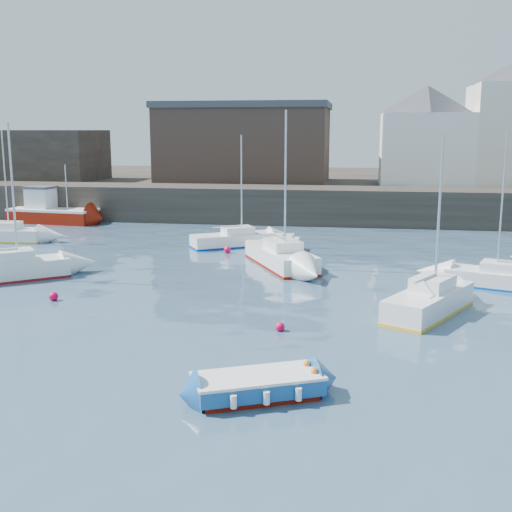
# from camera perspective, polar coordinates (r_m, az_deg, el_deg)

# --- Properties ---
(water) EXTENTS (220.00, 220.00, 0.00)m
(water) POSITION_cam_1_polar(r_m,az_deg,el_deg) (21.72, -5.04, -9.97)
(water) COLOR #2D4760
(water) RESTS_ON ground
(quay_wall) EXTENTS (90.00, 5.00, 3.00)m
(quay_wall) POSITION_cam_1_polar(r_m,az_deg,el_deg) (55.22, 3.75, 4.56)
(quay_wall) COLOR #28231E
(quay_wall) RESTS_ON ground
(land_strip) EXTENTS (90.00, 32.00, 2.80)m
(land_strip) POSITION_cam_1_polar(r_m,az_deg,el_deg) (73.09, 5.07, 6.07)
(land_strip) COLOR #28231E
(land_strip) RESTS_ON ground
(bldg_east_d) EXTENTS (11.14, 11.14, 8.95)m
(bldg_east_d) POSITION_cam_1_polar(r_m,az_deg,el_deg) (61.43, 14.85, 10.36)
(bldg_east_d) COLOR white
(bldg_east_d) RESTS_ON land_strip
(warehouse) EXTENTS (16.40, 10.40, 7.60)m
(warehouse) POSITION_cam_1_polar(r_m,az_deg,el_deg) (63.61, -0.98, 10.07)
(warehouse) COLOR #3D2D26
(warehouse) RESTS_ON land_strip
(bldg_west) EXTENTS (14.00, 8.00, 5.00)m
(bldg_west) POSITION_cam_1_polar(r_m,az_deg,el_deg) (69.96, -19.37, 8.46)
(bldg_west) COLOR #353028
(bldg_west) RESTS_ON land_strip
(blue_dinghy) EXTENTS (4.15, 3.08, 0.73)m
(blue_dinghy) POSITION_cam_1_polar(r_m,az_deg,el_deg) (19.32, 0.16, -11.39)
(blue_dinghy) COLOR maroon
(blue_dinghy) RESTS_ON ground
(fishing_boat) EXTENTS (7.76, 3.64, 4.96)m
(fishing_boat) POSITION_cam_1_polar(r_m,az_deg,el_deg) (57.78, -17.80, 3.80)
(fishing_boat) COLOR maroon
(fishing_boat) RESTS_ON ground
(sailboat_a) EXTENTS (6.18, 5.50, 8.19)m
(sailboat_a) POSITION_cam_1_polar(r_m,az_deg,el_deg) (36.29, -21.27, -1.12)
(sailboat_a) COLOR white
(sailboat_a) RESTS_ON ground
(sailboat_b) EXTENTS (5.13, 7.16, 8.89)m
(sailboat_b) POSITION_cam_1_polar(r_m,az_deg,el_deg) (37.37, 2.22, -0.02)
(sailboat_b) COLOR white
(sailboat_b) RESTS_ON ground
(sailboat_c) EXTENTS (4.42, 5.98, 7.64)m
(sailboat_c) POSITION_cam_1_polar(r_m,az_deg,el_deg) (28.62, 15.16, -3.87)
(sailboat_c) COLOR white
(sailboat_c) RESTS_ON ground
(sailboat_d) EXTENTS (6.36, 3.85, 7.73)m
(sailboat_d) POSITION_cam_1_polar(r_m,az_deg,el_deg) (34.53, 21.51, -1.92)
(sailboat_d) COLOR white
(sailboat_d) RESTS_ON ground
(sailboat_e) EXTENTS (6.18, 2.33, 7.80)m
(sailboat_e) POSITION_cam_1_polar(r_m,az_deg,el_deg) (49.15, -21.67, 1.81)
(sailboat_e) COLOR white
(sailboat_e) RESTS_ON ground
(sailboat_f) EXTENTS (1.73, 4.94, 6.36)m
(sailboat_f) POSITION_cam_1_polar(r_m,az_deg,el_deg) (40.77, 2.45, 0.73)
(sailboat_f) COLOR white
(sailboat_f) RESTS_ON ground
(sailboat_h) EXTENTS (5.95, 4.58, 7.49)m
(sailboat_h) POSITION_cam_1_polar(r_m,az_deg,el_deg) (43.76, -1.94, 1.50)
(sailboat_h) COLOR white
(sailboat_h) RESTS_ON ground
(buoy_near) EXTENTS (0.43, 0.43, 0.43)m
(buoy_near) POSITION_cam_1_polar(r_m,az_deg,el_deg) (31.40, -17.53, -3.79)
(buoy_near) COLOR #EE053D
(buoy_near) RESTS_ON ground
(buoy_mid) EXTENTS (0.38, 0.38, 0.38)m
(buoy_mid) POSITION_cam_1_polar(r_m,az_deg,el_deg) (25.53, 2.15, -6.67)
(buoy_mid) COLOR #EE053D
(buoy_mid) RESTS_ON ground
(buoy_far) EXTENTS (0.45, 0.45, 0.45)m
(buoy_far) POSITION_cam_1_polar(r_m,az_deg,el_deg) (41.47, -2.56, 0.28)
(buoy_far) COLOR #EE053D
(buoy_far) RESTS_ON ground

